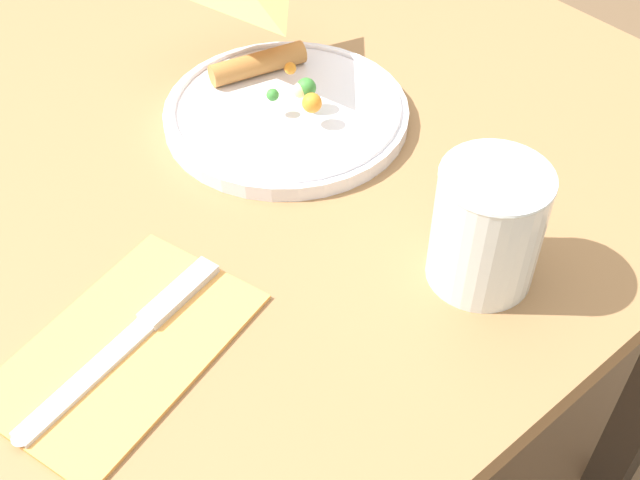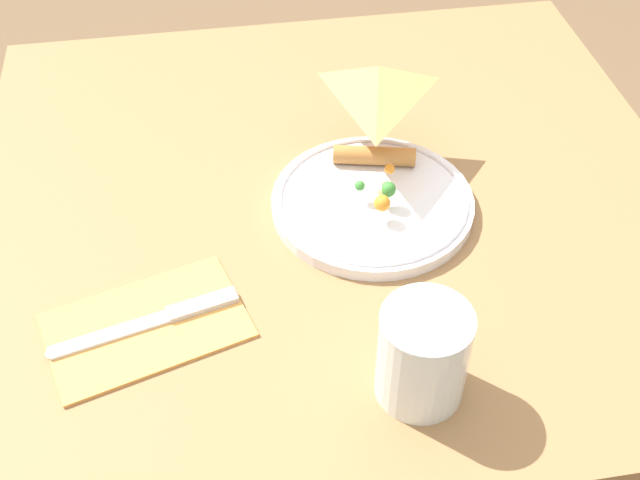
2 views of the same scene
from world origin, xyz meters
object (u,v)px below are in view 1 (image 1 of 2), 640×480
object	(u,v)px
plate_pizza	(286,108)
butter_knife	(133,335)
milk_glass	(487,231)
napkin_folded	(124,348)
dining_table	(242,198)

from	to	relation	value
plate_pizza	butter_knife	bearing A→B (deg)	28.42
milk_glass	napkin_folded	distance (m)	0.30
plate_pizza	butter_knife	xyz separation A→B (m)	(0.27, 0.15, -0.01)
napkin_folded	butter_knife	world-z (taller)	butter_knife
plate_pizza	milk_glass	world-z (taller)	milk_glass
dining_table	milk_glass	bearing A→B (deg)	95.50
milk_glass	napkin_folded	xyz separation A→B (m)	(0.27, -0.12, -0.05)
napkin_folded	butter_knife	bearing A→B (deg)	-165.79
milk_glass	butter_knife	distance (m)	0.29
plate_pizza	napkin_folded	bearing A→B (deg)	27.94
milk_glass	plate_pizza	bearing A→B (deg)	-92.24
dining_table	plate_pizza	size ratio (longest dim) A/B	3.61
plate_pizza	milk_glass	distance (m)	0.27
milk_glass	butter_knife	xyz separation A→B (m)	(0.26, -0.13, -0.04)
plate_pizza	milk_glass	bearing A→B (deg)	87.76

